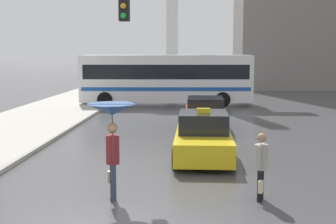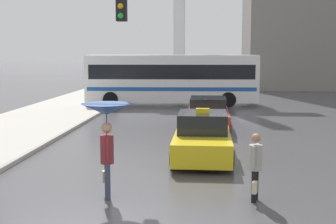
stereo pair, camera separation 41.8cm
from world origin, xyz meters
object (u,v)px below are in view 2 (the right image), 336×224
object	(u,v)px
city_bus	(172,77)
pedestrian_man	(255,163)
sedan_red	(208,115)
taxi	(202,138)
pedestrian_with_umbrella	(106,120)
traffic_light	(44,40)

from	to	relation	value
city_bus	pedestrian_man	distance (m)	19.98
sedan_red	city_bus	size ratio (longest dim) A/B	0.40
taxi	pedestrian_with_umbrella	distance (m)	5.14
traffic_light	pedestrian_with_umbrella	bearing A→B (deg)	-46.00
pedestrian_with_umbrella	traffic_light	size ratio (longest dim) A/B	0.42
sedan_red	taxi	bearing A→B (deg)	88.21
taxi	traffic_light	size ratio (longest dim) A/B	0.80
taxi	sedan_red	distance (m)	5.69
pedestrian_with_umbrella	pedestrian_man	distance (m)	3.62
pedestrian_man	taxi	bearing A→B (deg)	-146.40
taxi	pedestrian_man	bearing A→B (deg)	106.30
pedestrian_with_umbrella	traffic_light	distance (m)	3.80
taxi	sedan_red	size ratio (longest dim) A/B	0.96
pedestrian_with_umbrella	traffic_light	world-z (taller)	traffic_light
sedan_red	pedestrian_with_umbrella	distance (m)	10.52
sedan_red	pedestrian_man	distance (m)	10.14
taxi	pedestrian_man	size ratio (longest dim) A/B	2.67
sedan_red	pedestrian_man	bearing A→B (deg)	96.25
city_bus	pedestrian_man	bearing A→B (deg)	-173.02
pedestrian_with_umbrella	pedestrian_man	world-z (taller)	pedestrian_with_umbrella
sedan_red	pedestrian_with_umbrella	xyz separation A→B (m)	(-2.38, -10.17, 1.24)
taxi	pedestrian_with_umbrella	xyz separation A→B (m)	(-2.20, -4.48, 1.22)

